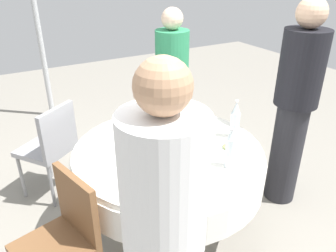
{
  "coord_description": "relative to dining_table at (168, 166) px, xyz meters",
  "views": [
    {
      "loc": [
        1.78,
        -1.02,
        1.95
      ],
      "look_at": [
        0.0,
        0.0,
        0.92
      ],
      "focal_mm": 35.67,
      "sensor_mm": 36.0,
      "label": 1
    }
  ],
  "objects": [
    {
      "name": "ground_plane",
      "position": [
        0.0,
        0.0,
        -0.59
      ],
      "size": [
        10.0,
        10.0,
        0.0
      ],
      "primitive_type": "plane",
      "color": "gray"
    },
    {
      "name": "wine_glass_south",
      "position": [
        0.02,
        0.13,
        0.26
      ],
      "size": [
        0.07,
        0.07,
        0.14
      ],
      "color": "white",
      "rests_on": "dining_table"
    },
    {
      "name": "dining_table",
      "position": [
        0.0,
        0.0,
        0.0
      ],
      "size": [
        1.38,
        1.38,
        0.74
      ],
      "color": "white",
      "rests_on": "ground_plane"
    },
    {
      "name": "chair_outer",
      "position": [
        -0.89,
        -0.65,
        -0.07
      ],
      "size": [
        0.56,
        0.56,
        0.87
      ],
      "rotation": [
        0.0,
        0.0,
        2.2
      ],
      "color": "#99999E",
      "rests_on": "ground_plane"
    },
    {
      "name": "wine_glass_west",
      "position": [
        -0.14,
        0.11,
        0.24
      ],
      "size": [
        0.07,
        0.07,
        0.13
      ],
      "color": "white",
      "rests_on": "dining_table"
    },
    {
      "name": "bottle_clear_mid",
      "position": [
        0.09,
        0.52,
        0.28
      ],
      "size": [
        0.07,
        0.07,
        0.3
      ],
      "color": "silver",
      "rests_on": "dining_table"
    },
    {
      "name": "bottle_clear_left",
      "position": [
        0.22,
        -0.15,
        0.27
      ],
      "size": [
        0.07,
        0.07,
        0.26
      ],
      "color": "silver",
      "rests_on": "dining_table"
    },
    {
      "name": "plate_north",
      "position": [
        0.24,
        0.36,
        0.16
      ],
      "size": [
        0.23,
        0.23,
        0.04
      ],
      "color": "white",
      "rests_on": "dining_table"
    },
    {
      "name": "bottle_dark_green_east",
      "position": [
        -0.23,
        0.3,
        0.29
      ],
      "size": [
        0.07,
        0.07,
        0.3
      ],
      "color": "#194728",
      "rests_on": "dining_table"
    },
    {
      "name": "bottle_amber_west",
      "position": [
        -0.12,
        0.26,
        0.3
      ],
      "size": [
        0.06,
        0.06,
        0.32
      ],
      "color": "#8C5619",
      "rests_on": "dining_table"
    },
    {
      "name": "chair_left",
      "position": [
        0.22,
        -0.82,
        -0.07
      ],
      "size": [
        0.49,
        0.49,
        0.87
      ],
      "rotation": [
        0.0,
        0.0,
        3.4
      ],
      "color": "brown",
      "rests_on": "ground_plane"
    },
    {
      "name": "person_rear",
      "position": [
        -1.06,
        0.65,
        0.22
      ],
      "size": [
        0.34,
        0.34,
        1.55
      ],
      "rotation": [
        0.0,
        0.0,
        1.02
      ],
      "color": "#26262B",
      "rests_on": "ground_plane"
    },
    {
      "name": "bottle_clear_south",
      "position": [
        0.09,
        0.06,
        0.29
      ],
      "size": [
        0.06,
        0.06,
        0.3
      ],
      "color": "silver",
      "rests_on": "dining_table"
    },
    {
      "name": "fork_east",
      "position": [
        -0.43,
        -0.34,
        0.15
      ],
      "size": [
        0.08,
        0.17,
        0.0
      ],
      "primitive_type": "cube",
      "rotation": [
        0.0,
        0.0,
        5.07
      ],
      "color": "silver",
      "rests_on": "dining_table"
    },
    {
      "name": "person_east",
      "position": [
        0.89,
        -0.53,
        0.29
      ],
      "size": [
        0.34,
        0.34,
        1.68
      ],
      "rotation": [
        0.0,
        0.0,
        4.18
      ],
      "color": "slate",
      "rests_on": "ground_plane"
    },
    {
      "name": "plate_far",
      "position": [
        -0.34,
        0.04,
        0.16
      ],
      "size": [
        0.22,
        0.22,
        0.04
      ],
      "color": "white",
      "rests_on": "dining_table"
    },
    {
      "name": "bottle_clear_rear",
      "position": [
        0.39,
        0.23,
        0.28
      ],
      "size": [
        0.06,
        0.06,
        0.28
      ],
      "color": "silver",
      "rests_on": "dining_table"
    },
    {
      "name": "spoon_rear",
      "position": [
        -0.26,
        0.48,
        0.15
      ],
      "size": [
        0.17,
        0.08,
        0.0
      ],
      "primitive_type": "cube",
      "rotation": [
        0.0,
        0.0,
        3.52
      ],
      "color": "silver",
      "rests_on": "dining_table"
    },
    {
      "name": "plate_inner",
      "position": [
        0.0,
        -0.13,
        0.16
      ],
      "size": [
        0.21,
        0.21,
        0.02
      ],
      "color": "white",
      "rests_on": "dining_table"
    },
    {
      "name": "folded_napkin",
      "position": [
        0.36,
        -0.27,
        0.16
      ],
      "size": [
        0.24,
        0.24,
        0.02
      ],
      "primitive_type": "cube",
      "rotation": [
        0.0,
        0.0,
        -0.43
      ],
      "color": "white",
      "rests_on": "dining_table"
    },
    {
      "name": "person_mid",
      "position": [
        0.15,
        1.08,
        0.32
      ],
      "size": [
        0.34,
        0.34,
        1.72
      ],
      "rotation": [
        0.0,
        0.0,
        -0.14
      ],
      "color": "#26262B",
      "rests_on": "ground_plane"
    },
    {
      "name": "tent_pole_main",
      "position": [
        -2.7,
        -0.31,
        0.6
      ],
      "size": [
        0.07,
        0.07,
        2.39
      ],
      "primitive_type": "cylinder",
      "color": "#B2B5B7",
      "rests_on": "ground_plane"
    }
  ]
}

